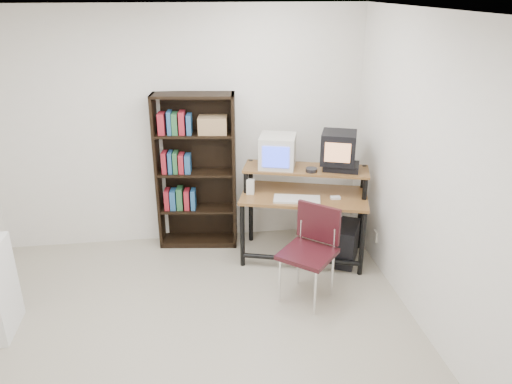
{
  "coord_description": "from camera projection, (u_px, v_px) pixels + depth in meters",
  "views": [
    {
      "loc": [
        0.09,
        -3.32,
        2.77
      ],
      "look_at": [
        0.7,
        1.1,
        0.9
      ],
      "focal_mm": 35.0,
      "sensor_mm": 36.0,
      "label": 1
    }
  ],
  "objects": [
    {
      "name": "crt_monitor",
      "position": [
        278.0,
        152.0,
        5.23
      ],
      "size": [
        0.45,
        0.45,
        0.35
      ],
      "rotation": [
        0.0,
        0.0,
        -0.28
      ],
      "color": "beige",
      "rests_on": "computer_desk"
    },
    {
      "name": "mouse",
      "position": [
        335.0,
        198.0,
        5.1
      ],
      "size": [
        0.1,
        0.07,
        0.03
      ],
      "primitive_type": "cube",
      "rotation": [
        0.0,
        0.0,
        -0.07
      ],
      "color": "white",
      "rests_on": "mousepad"
    },
    {
      "name": "ceiling",
      "position": [
        168.0,
        13.0,
        3.09
      ],
      "size": [
        4.0,
        4.0,
        0.01
      ],
      "primitive_type": "cube",
      "color": "white",
      "rests_on": "back_wall"
    },
    {
      "name": "cd_spindle",
      "position": [
        311.0,
        171.0,
        5.12
      ],
      "size": [
        0.14,
        0.14,
        0.05
      ],
      "primitive_type": "cylinder",
      "rotation": [
        0.0,
        0.0,
        -0.17
      ],
      "color": "#26262B",
      "rests_on": "computer_desk"
    },
    {
      "name": "school_chair",
      "position": [
        312.0,
        243.0,
        4.6
      ],
      "size": [
        0.63,
        0.63,
        0.9
      ],
      "rotation": [
        0.0,
        0.0,
        -0.71
      ],
      "color": "black",
      "rests_on": "floor"
    },
    {
      "name": "bookshelf",
      "position": [
        196.0,
        170.0,
        5.46
      ],
      "size": [
        0.89,
        0.4,
        1.73
      ],
      "rotation": [
        0.0,
        0.0,
        -0.13
      ],
      "color": "black",
      "rests_on": "floor"
    },
    {
      "name": "pc_tower",
      "position": [
        347.0,
        243.0,
        5.32
      ],
      "size": [
        0.38,
        0.49,
        0.42
      ],
      "primitive_type": "cube",
      "rotation": [
        0.0,
        0.0,
        -0.46
      ],
      "color": "black",
      "rests_on": "floor"
    },
    {
      "name": "desk_speaker",
      "position": [
        250.0,
        187.0,
        5.2
      ],
      "size": [
        0.1,
        0.09,
        0.17
      ],
      "primitive_type": "cube",
      "rotation": [
        0.0,
        0.0,
        -0.25
      ],
      "color": "beige",
      "rests_on": "computer_desk"
    },
    {
      "name": "wall_outlet",
      "position": [
        375.0,
        236.0,
        5.28
      ],
      "size": [
        0.02,
        0.08,
        0.12
      ],
      "primitive_type": "cube",
      "color": "beige",
      "rests_on": "right_wall"
    },
    {
      "name": "keyboard",
      "position": [
        297.0,
        200.0,
        5.07
      ],
      "size": [
        0.51,
        0.31,
        0.03
      ],
      "primitive_type": "cube",
      "rotation": [
        0.0,
        0.0,
        -0.23
      ],
      "color": "beige",
      "rests_on": "computer_desk"
    },
    {
      "name": "right_wall",
      "position": [
        442.0,
        190.0,
        3.84
      ],
      "size": [
        0.01,
        4.0,
        2.6
      ],
      "primitive_type": "cube",
      "color": "white",
      "rests_on": "floor"
    },
    {
      "name": "mousepad",
      "position": [
        336.0,
        200.0,
        5.1
      ],
      "size": [
        0.27,
        0.24,
        0.01
      ],
      "primitive_type": "cube",
      "rotation": [
        0.0,
        0.0,
        -0.34
      ],
      "color": "black",
      "rests_on": "computer_desk"
    },
    {
      "name": "computer_desk",
      "position": [
        304.0,
        197.0,
        5.24
      ],
      "size": [
        1.43,
        0.99,
        0.98
      ],
      "rotation": [
        0.0,
        0.0,
        -0.28
      ],
      "color": "brown",
      "rests_on": "floor"
    },
    {
      "name": "crt_tv",
      "position": [
        339.0,
        148.0,
        5.12
      ],
      "size": [
        0.44,
        0.43,
        0.33
      ],
      "rotation": [
        0.0,
        0.0,
        -0.35
      ],
      "color": "black",
      "rests_on": "vcr"
    },
    {
      "name": "back_wall",
      "position": [
        181.0,
        130.0,
        5.42
      ],
      "size": [
        4.0,
        0.01,
        2.6
      ],
      "primitive_type": "cube",
      "color": "white",
      "rests_on": "floor"
    },
    {
      "name": "vcr",
      "position": [
        341.0,
        167.0,
        5.18
      ],
      "size": [
        0.43,
        0.37,
        0.08
      ],
      "primitive_type": "cube",
      "rotation": [
        0.0,
        0.0,
        -0.36
      ],
      "color": "black",
      "rests_on": "computer_desk"
    },
    {
      "name": "floor",
      "position": [
        190.0,
        350.0,
        4.09
      ],
      "size": [
        4.0,
        4.0,
        0.01
      ],
      "primitive_type": "cube",
      "color": "#B0A792",
      "rests_on": "ground"
    }
  ]
}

